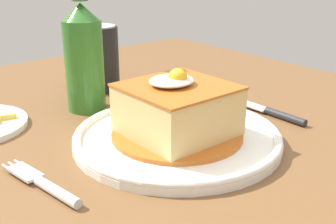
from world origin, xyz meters
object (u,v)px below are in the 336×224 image
object	(u,v)px
main_plate	(177,137)
knife	(273,113)
fork	(46,185)
soda_can	(101,59)
beer_bottle_green	(83,51)

from	to	relation	value
main_plate	knife	size ratio (longest dim) A/B	1.75
fork	soda_can	xyz separation A→B (m)	(0.25, 0.28, 0.06)
knife	beer_bottle_green	bearing A→B (deg)	133.85
soda_can	beer_bottle_green	xyz separation A→B (m)	(-0.08, -0.08, 0.04)
main_plate	soda_can	size ratio (longest dim) A/B	2.34
main_plate	fork	size ratio (longest dim) A/B	2.04
knife	soda_can	size ratio (longest dim) A/B	1.33
main_plate	fork	bearing A→B (deg)	-179.13
soda_can	beer_bottle_green	bearing A→B (deg)	-135.78
main_plate	knife	distance (m)	0.19
fork	soda_can	world-z (taller)	soda_can
knife	soda_can	xyz separation A→B (m)	(-0.14, 0.30, 0.06)
beer_bottle_green	fork	bearing A→B (deg)	-129.45
soda_can	beer_bottle_green	distance (m)	0.12
fork	soda_can	distance (m)	0.38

